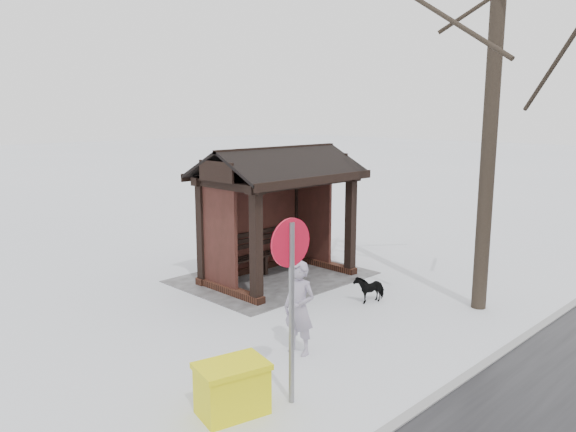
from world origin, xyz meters
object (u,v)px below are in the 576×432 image
at_px(bus_shelter, 274,187).
at_px(road_sign, 291,273).
at_px(grit_bin, 232,388).
at_px(pedestrian, 299,308).
at_px(dog, 369,288).

distance_m(bus_shelter, road_sign, 5.75).
xyz_separation_m(bus_shelter, grit_bin, (4.54, 3.98, -1.81)).
bearing_deg(pedestrian, road_sign, -58.91).
bearing_deg(dog, bus_shelter, -160.38).
relative_size(pedestrian, dog, 2.33).
distance_m(pedestrian, road_sign, 1.88).
distance_m(grit_bin, road_sign, 1.67).
xyz_separation_m(pedestrian, grit_bin, (1.95, 0.67, -0.41)).
distance_m(bus_shelter, grit_bin, 6.30).
relative_size(bus_shelter, pedestrian, 2.36).
xyz_separation_m(pedestrian, road_sign, (1.20, 1.00, 1.05)).
bearing_deg(pedestrian, dog, 95.78).
bearing_deg(grit_bin, bus_shelter, -125.25).
height_order(bus_shelter, grit_bin, bus_shelter).
bearing_deg(bus_shelter, road_sign, 48.68).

